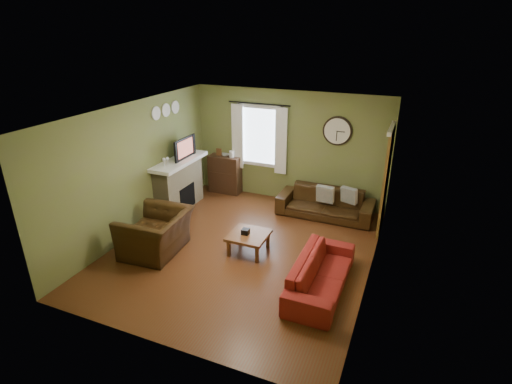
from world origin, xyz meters
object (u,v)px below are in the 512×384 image
at_px(sofa_brown, 325,203).
at_px(sofa_red, 321,273).
at_px(bookshelf, 225,174).
at_px(coffee_table, 249,243).
at_px(armchair, 156,233).

xyz_separation_m(sofa_brown, sofa_red, (0.57, -2.62, -0.02)).
bearing_deg(sofa_red, sofa_brown, 12.23).
distance_m(bookshelf, coffee_table, 2.96).
bearing_deg(coffee_table, bookshelf, 125.15).
height_order(sofa_brown, coffee_table, sofa_brown).
height_order(bookshelf, coffee_table, bookshelf).
height_order(sofa_red, coffee_table, sofa_red).
distance_m(bookshelf, sofa_red, 4.39).
height_order(sofa_red, armchair, armchair).
relative_size(sofa_brown, coffee_table, 2.98).
relative_size(bookshelf, coffee_table, 1.36).
bearing_deg(sofa_brown, bookshelf, 171.98).
bearing_deg(coffee_table, sofa_brown, 65.21).
xyz_separation_m(bookshelf, coffee_table, (1.70, -2.41, -0.29)).
distance_m(bookshelf, sofa_brown, 2.67).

